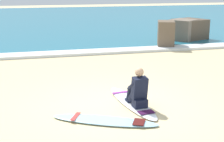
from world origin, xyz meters
TOP-DOWN VIEW (x-y plane):
  - ground_plane at (0.00, 0.00)m, footprint 80.00×80.00m
  - sea at (0.00, 20.10)m, footprint 80.00×28.00m
  - breaking_foam at (0.00, 6.40)m, footprint 80.00×0.90m
  - surfboard_main at (0.40, 0.02)m, footprint 0.82×2.60m
  - surfer_seated at (0.45, -0.32)m, footprint 0.40×0.72m
  - surfboard_spare_near at (-0.51, -0.94)m, footprint 2.34×1.53m
  - rock_outcrop_distant at (5.68, 8.05)m, footprint 3.45×3.10m

SIDE VIEW (x-z plane):
  - ground_plane at x=0.00m, z-range 0.00..0.00m
  - surfboard_main at x=0.40m, z-range 0.00..0.07m
  - surfboard_spare_near at x=-0.51m, z-range 0.00..0.07m
  - sea at x=0.00m, z-range 0.00..0.10m
  - breaking_foam at x=0.00m, z-range 0.00..0.11m
  - surfer_seated at x=0.45m, z-range -0.04..0.91m
  - rock_outcrop_distant at x=5.68m, z-range -0.04..1.19m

